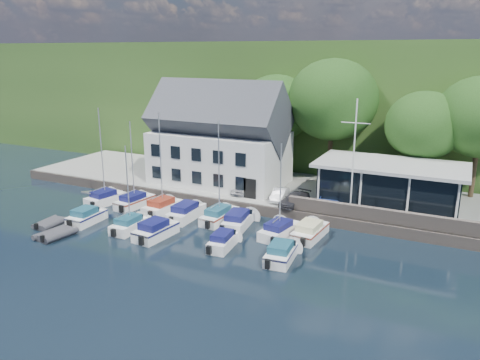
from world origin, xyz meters
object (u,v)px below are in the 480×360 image
Objects in this scene: harbor_building at (219,143)px; boat_r1_6 at (280,188)px; car_white at (280,194)px; boat_r1_1 at (132,165)px; car_silver at (242,187)px; car_blue at (328,199)px; boat_r1_0 at (102,162)px; boat_r1_2 at (161,167)px; boat_r2_4 at (282,251)px; boat_r2_3 at (223,239)px; boat_r2_0 at (87,215)px; club_pavilion at (389,185)px; car_dgrey at (295,199)px; dinghy_0 at (50,222)px; boat_r1_7 at (310,230)px; boat_r1_3 at (186,211)px; boat_r1_4 at (219,175)px; boat_r2_1 at (128,185)px; boat_r2_2 at (156,229)px; flagpole at (353,158)px; dinghy_1 at (56,233)px; boat_r1_5 at (238,219)px.

boat_r1_6 is (10.74, -9.43, -1.14)m from harbor_building.
boat_r1_1 reaches higher than car_white.
car_silver is 0.90× the size of car_blue.
boat_r1_0 is 0.96× the size of boat_r1_2.
car_white is 11.35m from boat_r2_4.
harbor_building is 2.78× the size of boat_r2_3.
boat_r1_2 is (-9.65, -5.71, 2.99)m from car_white.
club_pavilion is at bearing 27.70° from boat_r2_0.
harbor_building reaches higher than car_dgrey.
dinghy_0 is at bearing -117.28° from harbor_building.
car_blue is 0.65× the size of boat_r1_7.
boat_r1_6 is at bearing 46.91° from boat_r2_3.
boat_r1_3 reaches higher than boat_r2_4.
car_blue is 22.25m from boat_r1_0.
car_white is 0.66× the size of boat_r2_0.
boat_r2_4 is at bearing -23.04° from boat_r1_3.
car_dgrey is 10.03m from boat_r2_4.
boat_r1_4 reaches higher than dinghy_0.
boat_r2_1 is (-14.27, -10.86, 2.42)m from car_blue.
car_silver is 0.41× the size of boat_r1_4.
boat_r2_2 is at bearing -179.30° from boat_r2_3.
boat_r2_4 is at bearing 3.05° from dinghy_0.
car_white reaches higher than car_dgrey.
boat_r2_1 is at bearing 176.40° from boat_r2_3.
flagpole is at bearing -16.47° from car_white.
harbor_building is 12.32m from boat_r1_0.
boat_r1_7 is 21.07m from dinghy_1.
car_white is 0.40× the size of boat_r1_4.
boat_r2_3 is (-10.38, -13.00, -2.37)m from club_pavilion.
boat_r1_0 is 6.85m from boat_r1_2.
car_blue is at bearing 37.25° from boat_r1_4.
boat_r2_3 is 1.59× the size of dinghy_1.
boat_r2_3 is (-3.11, -4.07, -3.53)m from boat_r1_6.
harbor_building is 9.63m from car_white.
boat_r1_2 reaches higher than car_silver.
boat_r2_3 reaches higher than dinghy_0.
boat_r2_2 is at bearing -33.78° from boat_r1_1.
boat_r1_7 is (6.46, 0.25, -0.00)m from boat_r1_5.
harbor_building reaches higher than boat_r2_1.
car_white is 0.42× the size of boat_r2_1.
boat_r1_5 is (11.59, -0.27, -3.59)m from boat_r1_1.
boat_r1_0 is at bearing -164.82° from boat_r1_1.
boat_r1_7 is (9.21, -6.07, -0.90)m from car_silver.
dinghy_1 is at bearing -134.37° from boat_r1_4.
car_dgrey is 0.64× the size of boat_r1_7.
boat_r1_2 is 1.08× the size of boat_r1_6.
boat_r1_1 is (-4.93, -8.61, -1.05)m from harbor_building.
dinghy_1 is at bearing -143.71° from boat_r1_6.
boat_r1_0 reaches higher than boat_r1_7.
boat_r1_3 is at bearing 152.38° from boat_r2_4.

